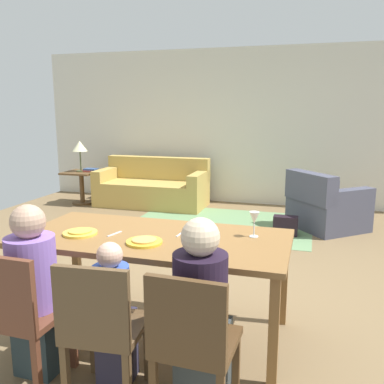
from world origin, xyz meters
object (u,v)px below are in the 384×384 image
Objects in this scene: dining_chair_child at (101,325)px; dining_chair_man at (19,311)px; person_man at (38,296)px; side_table at (82,183)px; handbag at (285,226)px; book_lower at (89,171)px; person_woman at (202,320)px; wine_glass at (254,219)px; couch at (153,188)px; plate_near_child at (144,242)px; plate_near_man at (80,233)px; table_lamp at (80,147)px; book_upper at (91,169)px; armchair at (325,207)px; person_child at (114,320)px; dining_table at (154,245)px; dining_chair_woman at (192,339)px.

dining_chair_man is at bearing -179.97° from dining_chair_child.
person_man is 4.91m from side_table.
dining_chair_man is 2.72× the size of handbag.
book_lower is at bearing 116.37° from person_man.
person_woman is at bearing -93.91° from handbag.
wine_glass reaches higher than handbag.
person_man is at bearing -76.98° from couch.
person_man is 0.57m from dining_chair_child.
plate_near_man is at bearing 173.61° from plate_near_child.
plate_near_man is at bearing -60.61° from book_lower.
handbag is (2.37, -1.16, -0.17)m from couch.
book_lower is 3.62m from handbag.
couch is (-2.13, 4.59, -0.21)m from person_woman.
book_lower is (0.14, 0.03, -0.41)m from table_lamp.
plate_near_man is 1.14× the size of book_upper.
armchair is 0.71m from handbag.
book_upper reaches higher than book_lower.
wine_glass is at bearing -100.67° from armchair.
person_woman is 5.07m from couch.
person_woman is at bearing 18.27° from dining_chair_child.
table_lamp reaches higher than person_man.
wine_glass is 1.53m from person_man.
armchair reaches higher than book_upper.
person_woman is at bearing -0.00° from person_man.
person_man reaches higher than couch.
armchair is (0.58, 3.08, -0.57)m from wine_glass.
dining_chair_man is (-0.54, -0.64, -0.28)m from plate_near_child.
wine_glass is 0.32× the size of side_table.
dining_chair_man reaches higher than plate_near_child.
book_upper is (-3.21, 4.38, 0.11)m from person_woman.
plate_near_child is 0.58m from person_child.
couch is 3.25× the size of side_table.
table_lamp is at bearing 122.31° from dining_chair_child.
person_man is 1.91× the size of side_table.
person_man reaches higher than dining_table.
dining_chair_child is 3.71m from handbag.
person_child is at bearing -90.23° from dining_table.
side_table is (-3.38, 4.51, -0.11)m from dining_chair_woman.
wine_glass reaches higher than armchair.
wine_glass is 0.34× the size of table_lamp.
side_table is at bearing 173.98° from armchair.
person_child is 5.14m from book_lower.
person_child is at bearing 93.16° from dining_chair_child.
handbag is at bearing -26.06° from couch.
handbag is at bearing 77.32° from person_child.
couch reaches higher than handbag.
wine_glass reaches higher than dining_chair_woman.
dining_chair_woman is 3.95× the size of book_lower.
person_woman is 5.04× the size of book_upper.
dining_chair_woman is 0.18m from person_woman.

